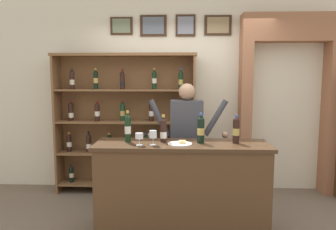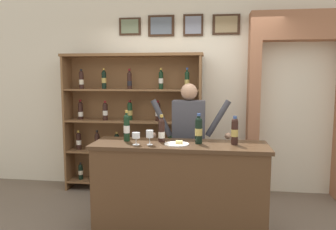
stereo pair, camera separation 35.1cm
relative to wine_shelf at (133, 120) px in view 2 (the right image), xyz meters
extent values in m
cube|color=beige|center=(0.84, 0.27, 0.49)|extent=(12.00, 0.16, 3.13)
cube|color=#382316|center=(-0.07, 0.18, 1.38)|extent=(0.33, 0.02, 0.25)
cube|color=#687556|center=(-0.07, 0.16, 1.38)|extent=(0.26, 0.01, 0.20)
cube|color=#382316|center=(0.40, 0.18, 1.38)|extent=(0.39, 0.02, 0.31)
cube|color=slate|center=(0.40, 0.16, 1.38)|extent=(0.31, 0.01, 0.24)
cube|color=#382316|center=(0.87, 0.18, 1.38)|extent=(0.29, 0.02, 0.31)
cube|color=gray|center=(0.87, 0.16, 1.38)|extent=(0.23, 0.01, 0.25)
cube|color=#382316|center=(1.35, 0.18, 1.38)|extent=(0.39, 0.02, 0.29)
cube|color=#917A52|center=(1.35, 0.16, 1.38)|extent=(0.31, 0.01, 0.23)
cube|color=brown|center=(-1.00, -0.04, -0.05)|extent=(0.03, 0.34, 2.04)
cube|color=brown|center=(1.00, -0.04, -0.05)|extent=(0.03, 0.34, 2.04)
cube|color=brown|center=(0.00, 0.12, -0.05)|extent=(2.02, 0.02, 2.04)
cube|color=brown|center=(0.00, -0.04, -0.94)|extent=(1.96, 0.32, 0.03)
cylinder|color=black|center=(-0.82, -0.07, -0.83)|extent=(0.07, 0.07, 0.20)
sphere|color=black|center=(-0.82, -0.07, -0.73)|extent=(0.07, 0.07, 0.07)
cylinder|color=black|center=(-0.82, -0.07, -0.70)|extent=(0.03, 0.03, 0.06)
cylinder|color=black|center=(-0.82, -0.07, -0.68)|extent=(0.03, 0.03, 0.03)
cylinder|color=beige|center=(-0.82, -0.07, -0.82)|extent=(0.07, 0.07, 0.06)
cylinder|color=black|center=(-0.48, 0.00, -0.83)|extent=(0.07, 0.07, 0.19)
sphere|color=black|center=(-0.48, 0.00, -0.73)|extent=(0.07, 0.07, 0.07)
cylinder|color=black|center=(-0.48, 0.00, -0.70)|extent=(0.03, 0.03, 0.08)
cylinder|color=#B79338|center=(-0.48, 0.00, -0.67)|extent=(0.03, 0.03, 0.03)
cylinder|color=beige|center=(-0.48, 0.00, -0.85)|extent=(0.07, 0.07, 0.06)
cylinder|color=#19381E|center=(-0.15, -0.03, -0.84)|extent=(0.07, 0.07, 0.19)
sphere|color=#19381E|center=(-0.15, -0.03, -0.74)|extent=(0.07, 0.07, 0.07)
cylinder|color=#19381E|center=(-0.15, -0.03, -0.70)|extent=(0.03, 0.03, 0.07)
cylinder|color=black|center=(-0.15, -0.03, -0.68)|extent=(0.03, 0.03, 0.03)
cylinder|color=black|center=(-0.15, -0.03, -0.86)|extent=(0.07, 0.07, 0.06)
cylinder|color=black|center=(0.17, -0.01, -0.83)|extent=(0.07, 0.07, 0.19)
sphere|color=black|center=(0.17, -0.01, -0.73)|extent=(0.07, 0.07, 0.07)
cylinder|color=black|center=(0.17, -0.01, -0.71)|extent=(0.03, 0.03, 0.06)
cylinder|color=black|center=(0.17, -0.01, -0.69)|extent=(0.03, 0.03, 0.03)
cylinder|color=silver|center=(0.17, -0.01, -0.86)|extent=(0.07, 0.07, 0.06)
cylinder|color=black|center=(0.45, -0.05, -0.83)|extent=(0.07, 0.07, 0.20)
sphere|color=black|center=(0.45, -0.05, -0.73)|extent=(0.07, 0.07, 0.07)
cylinder|color=black|center=(0.45, -0.05, -0.70)|extent=(0.03, 0.03, 0.06)
cylinder|color=maroon|center=(0.45, -0.05, -0.68)|extent=(0.03, 0.03, 0.03)
cylinder|color=black|center=(0.45, -0.05, -0.84)|extent=(0.07, 0.07, 0.06)
cylinder|color=black|center=(0.83, 0.00, -0.83)|extent=(0.07, 0.07, 0.20)
sphere|color=black|center=(0.83, 0.00, -0.72)|extent=(0.07, 0.07, 0.07)
cylinder|color=black|center=(0.83, 0.00, -0.69)|extent=(0.03, 0.03, 0.08)
cylinder|color=maroon|center=(0.83, 0.00, -0.66)|extent=(0.03, 0.03, 0.03)
cylinder|color=tan|center=(0.83, 0.00, -0.86)|extent=(0.07, 0.07, 0.07)
cube|color=brown|center=(0.00, -0.04, -0.48)|extent=(1.96, 0.32, 0.02)
cylinder|color=black|center=(-0.84, -0.04, -0.36)|extent=(0.07, 0.07, 0.22)
sphere|color=black|center=(-0.84, -0.04, -0.25)|extent=(0.07, 0.07, 0.07)
cylinder|color=black|center=(-0.84, -0.04, -0.22)|extent=(0.03, 0.03, 0.07)
cylinder|color=#B79338|center=(-0.84, -0.04, -0.19)|extent=(0.03, 0.03, 0.03)
cylinder|color=silver|center=(-0.84, -0.04, -0.36)|extent=(0.08, 0.08, 0.07)
cylinder|color=black|center=(-0.54, -0.06, -0.36)|extent=(0.07, 0.07, 0.22)
sphere|color=black|center=(-0.54, -0.06, -0.24)|extent=(0.07, 0.07, 0.07)
cylinder|color=black|center=(-0.54, -0.06, -0.21)|extent=(0.03, 0.03, 0.08)
cylinder|color=black|center=(-0.54, -0.06, -0.18)|extent=(0.03, 0.03, 0.03)
cylinder|color=silver|center=(-0.54, -0.06, -0.38)|extent=(0.08, 0.08, 0.07)
cylinder|color=black|center=(-0.25, -0.03, -0.36)|extent=(0.07, 0.07, 0.21)
sphere|color=black|center=(-0.25, -0.03, -0.25)|extent=(0.07, 0.07, 0.07)
cylinder|color=black|center=(-0.25, -0.03, -0.22)|extent=(0.03, 0.03, 0.07)
cylinder|color=#B79338|center=(-0.25, -0.03, -0.20)|extent=(0.03, 0.03, 0.03)
cylinder|color=silver|center=(-0.25, -0.03, -0.36)|extent=(0.08, 0.08, 0.07)
cylinder|color=black|center=(0.00, -0.01, -0.36)|extent=(0.07, 0.07, 0.21)
sphere|color=black|center=(0.00, -0.01, -0.25)|extent=(0.07, 0.07, 0.07)
cylinder|color=black|center=(0.00, -0.01, -0.22)|extent=(0.03, 0.03, 0.07)
cylinder|color=maroon|center=(0.00, -0.01, -0.19)|extent=(0.03, 0.03, 0.03)
cylinder|color=beige|center=(0.00, -0.01, -0.36)|extent=(0.08, 0.08, 0.07)
cylinder|color=black|center=(0.31, -0.08, -0.36)|extent=(0.07, 0.07, 0.22)
sphere|color=black|center=(0.31, -0.08, -0.25)|extent=(0.07, 0.07, 0.07)
cylinder|color=black|center=(0.31, -0.08, -0.21)|extent=(0.03, 0.03, 0.08)
cylinder|color=navy|center=(0.31, -0.08, -0.19)|extent=(0.03, 0.03, 0.03)
cylinder|color=black|center=(0.31, -0.08, -0.36)|extent=(0.08, 0.08, 0.07)
cylinder|color=#19381E|center=(0.57, -0.04, -0.36)|extent=(0.07, 0.07, 0.22)
sphere|color=#19381E|center=(0.57, -0.04, -0.24)|extent=(0.07, 0.07, 0.07)
cylinder|color=#19381E|center=(0.57, -0.04, -0.21)|extent=(0.03, 0.03, 0.08)
cylinder|color=navy|center=(0.57, -0.04, -0.18)|extent=(0.04, 0.04, 0.03)
cylinder|color=tan|center=(0.57, -0.04, -0.36)|extent=(0.08, 0.08, 0.07)
cylinder|color=black|center=(0.83, -0.03, -0.36)|extent=(0.07, 0.07, 0.21)
sphere|color=black|center=(0.83, -0.03, -0.25)|extent=(0.07, 0.07, 0.07)
cylinder|color=black|center=(0.83, -0.03, -0.23)|extent=(0.03, 0.03, 0.06)
cylinder|color=navy|center=(0.83, -0.03, -0.21)|extent=(0.03, 0.03, 0.03)
cylinder|color=silver|center=(0.83, -0.03, -0.38)|extent=(0.08, 0.08, 0.07)
cube|color=brown|center=(0.00, -0.04, -0.02)|extent=(1.96, 0.32, 0.02)
cylinder|color=black|center=(-0.80, -0.03, 0.11)|extent=(0.07, 0.07, 0.22)
sphere|color=black|center=(-0.80, -0.03, 0.22)|extent=(0.07, 0.07, 0.07)
cylinder|color=black|center=(-0.80, -0.03, 0.25)|extent=(0.03, 0.03, 0.07)
cylinder|color=maroon|center=(-0.80, -0.03, 0.28)|extent=(0.03, 0.03, 0.03)
cylinder|color=silver|center=(-0.80, -0.03, 0.07)|extent=(0.08, 0.08, 0.07)
cylinder|color=black|center=(-0.40, -0.08, 0.10)|extent=(0.07, 0.07, 0.22)
sphere|color=black|center=(-0.40, -0.08, 0.22)|extent=(0.07, 0.07, 0.07)
cylinder|color=black|center=(-0.40, -0.08, 0.25)|extent=(0.03, 0.03, 0.07)
cylinder|color=maroon|center=(-0.40, -0.08, 0.27)|extent=(0.04, 0.04, 0.03)
cylinder|color=silver|center=(-0.40, -0.08, 0.10)|extent=(0.08, 0.08, 0.07)
cylinder|color=#19381E|center=(-0.04, -0.02, 0.11)|extent=(0.07, 0.07, 0.23)
sphere|color=#19381E|center=(-0.04, -0.02, 0.23)|extent=(0.07, 0.07, 0.07)
cylinder|color=#19381E|center=(-0.04, -0.02, 0.25)|extent=(0.03, 0.03, 0.07)
cylinder|color=maroon|center=(-0.04, -0.02, 0.28)|extent=(0.03, 0.03, 0.03)
cylinder|color=tan|center=(-0.04, -0.02, 0.10)|extent=(0.08, 0.08, 0.07)
cylinder|color=black|center=(0.39, -0.06, 0.11)|extent=(0.07, 0.07, 0.23)
sphere|color=black|center=(0.39, -0.06, 0.23)|extent=(0.07, 0.07, 0.07)
cylinder|color=black|center=(0.39, -0.06, 0.26)|extent=(0.03, 0.03, 0.07)
cylinder|color=maroon|center=(0.39, -0.06, 0.28)|extent=(0.03, 0.03, 0.03)
cylinder|color=silver|center=(0.39, -0.06, 0.11)|extent=(0.08, 0.08, 0.07)
cylinder|color=black|center=(0.77, -0.02, 0.11)|extent=(0.07, 0.07, 0.22)
sphere|color=black|center=(0.77, -0.02, 0.22)|extent=(0.07, 0.07, 0.07)
cylinder|color=black|center=(0.77, -0.02, 0.26)|extent=(0.03, 0.03, 0.08)
cylinder|color=black|center=(0.77, -0.02, 0.29)|extent=(0.04, 0.04, 0.03)
cylinder|color=silver|center=(0.77, -0.02, 0.09)|extent=(0.08, 0.08, 0.07)
cube|color=brown|center=(0.00, -0.04, 0.44)|extent=(1.96, 0.32, 0.02)
cylinder|color=black|center=(-0.75, -0.09, 0.57)|extent=(0.07, 0.07, 0.23)
sphere|color=black|center=(-0.75, -0.09, 0.69)|extent=(0.07, 0.07, 0.07)
cylinder|color=black|center=(-0.75, -0.09, 0.71)|extent=(0.03, 0.03, 0.06)
cylinder|color=black|center=(-0.75, -0.09, 0.73)|extent=(0.03, 0.03, 0.03)
cylinder|color=beige|center=(-0.75, -0.09, 0.56)|extent=(0.07, 0.07, 0.07)
cylinder|color=black|center=(-0.41, -0.07, 0.57)|extent=(0.07, 0.07, 0.23)
sphere|color=black|center=(-0.41, -0.07, 0.69)|extent=(0.07, 0.07, 0.07)
cylinder|color=black|center=(-0.41, -0.07, 0.72)|extent=(0.02, 0.02, 0.07)
cylinder|color=#B79338|center=(-0.41, -0.07, 0.75)|extent=(0.03, 0.03, 0.03)
cylinder|color=tan|center=(-0.41, -0.07, 0.58)|extent=(0.07, 0.07, 0.07)
cylinder|color=black|center=(-0.03, -0.06, 0.56)|extent=(0.07, 0.07, 0.21)
sphere|color=black|center=(-0.03, -0.06, 0.67)|extent=(0.07, 0.07, 0.07)
cylinder|color=black|center=(-0.03, -0.06, 0.71)|extent=(0.03, 0.03, 0.08)
cylinder|color=maroon|center=(-0.03, -0.06, 0.74)|extent=(0.03, 0.03, 0.03)
cylinder|color=black|center=(-0.03, -0.06, 0.54)|extent=(0.07, 0.07, 0.07)
cylinder|color=black|center=(0.43, -0.03, 0.57)|extent=(0.07, 0.07, 0.22)
sphere|color=black|center=(0.43, -0.03, 0.68)|extent=(0.07, 0.07, 0.07)
cylinder|color=black|center=(0.43, -0.03, 0.72)|extent=(0.03, 0.03, 0.08)
cylinder|color=#B79338|center=(0.43, -0.03, 0.75)|extent=(0.03, 0.03, 0.03)
cylinder|color=silver|center=(0.43, -0.03, 0.58)|extent=(0.07, 0.07, 0.07)
cylinder|color=black|center=(0.81, -0.08, 0.57)|extent=(0.07, 0.07, 0.22)
sphere|color=black|center=(0.81, -0.08, 0.68)|extent=(0.07, 0.07, 0.07)
cylinder|color=black|center=(0.81, -0.08, 0.72)|extent=(0.03, 0.03, 0.08)
cylinder|color=navy|center=(0.81, -0.08, 0.75)|extent=(0.03, 0.03, 0.03)
cylinder|color=tan|center=(0.81, -0.08, 0.56)|extent=(0.07, 0.07, 0.07)
cube|color=brown|center=(0.00, -0.04, 0.94)|extent=(2.06, 0.35, 0.04)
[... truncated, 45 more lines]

